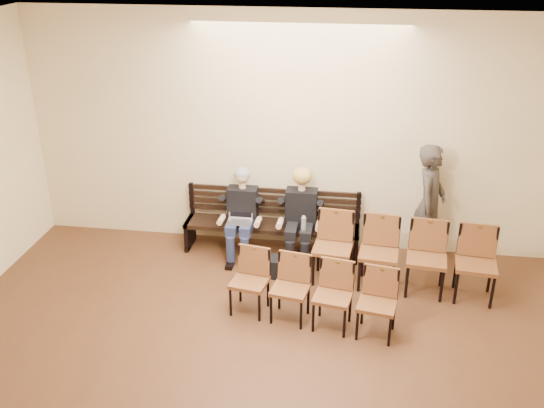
# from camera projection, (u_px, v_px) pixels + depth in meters

# --- Properties ---
(room_walls) EXTENTS (8.02, 10.01, 3.51)m
(room_walls) POSITION_uv_depth(u_px,v_px,m) (242.00, 205.00, 4.60)
(room_walls) COLOR #FBE4B4
(room_walls) RESTS_ON ground
(bench) EXTENTS (2.60, 0.90, 0.45)m
(bench) POSITION_uv_depth(u_px,v_px,m) (272.00, 238.00, 9.08)
(bench) COLOR black
(bench) RESTS_ON ground
(seated_man) EXTENTS (0.54, 0.74, 1.29)m
(seated_man) POSITION_uv_depth(u_px,v_px,m) (242.00, 214.00, 8.85)
(seated_man) COLOR black
(seated_man) RESTS_ON ground
(seated_woman) EXTENTS (0.56, 0.77, 1.29)m
(seated_woman) POSITION_uv_depth(u_px,v_px,m) (301.00, 217.00, 8.74)
(seated_woman) COLOR black
(seated_woman) RESTS_ON ground
(laptop) EXTENTS (0.38, 0.32, 0.25)m
(laptop) POSITION_uv_depth(u_px,v_px,m) (239.00, 223.00, 8.74)
(laptop) COLOR silver
(laptop) RESTS_ON bench
(water_bottle) EXTENTS (0.08, 0.08, 0.23)m
(water_bottle) POSITION_uv_depth(u_px,v_px,m) (303.00, 232.00, 8.51)
(water_bottle) COLOR silver
(water_bottle) RESTS_ON bench
(bag) EXTENTS (0.41, 0.30, 0.28)m
(bag) POSITION_uv_depth(u_px,v_px,m) (276.00, 267.00, 8.46)
(bag) COLOR black
(bag) RESTS_ON ground
(passerby) EXTENTS (0.70, 0.86, 2.05)m
(passerby) POSITION_uv_depth(u_px,v_px,m) (430.00, 196.00, 8.50)
(passerby) COLOR #37312D
(passerby) RESTS_ON ground
(chair_row_front) EXTENTS (2.42, 0.77, 0.98)m
(chair_row_front) POSITION_uv_depth(u_px,v_px,m) (402.00, 257.00, 8.01)
(chair_row_front) COLOR brown
(chair_row_front) RESTS_ON ground
(chair_row_back) EXTENTS (2.08, 0.80, 0.84)m
(chair_row_back) POSITION_uv_depth(u_px,v_px,m) (311.00, 293.00, 7.34)
(chair_row_back) COLOR brown
(chair_row_back) RESTS_ON ground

